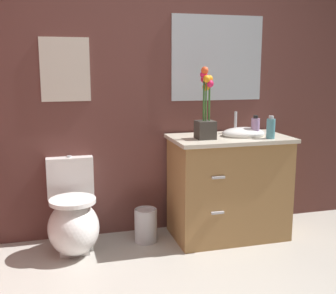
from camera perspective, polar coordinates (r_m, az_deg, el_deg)
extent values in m
cube|color=brown|center=(3.54, 0.72, 8.69)|extent=(4.36, 0.05, 2.50)
ellipsoid|color=white|center=(3.27, -12.64, -10.60)|extent=(0.38, 0.48, 0.40)
cube|color=white|center=(3.36, -12.60, -12.04)|extent=(0.22, 0.26, 0.18)
cube|color=white|center=(3.45, -13.10, -3.93)|extent=(0.36, 0.13, 0.32)
cylinder|color=white|center=(3.18, -12.78, -7.12)|extent=(0.34, 0.34, 0.03)
cylinder|color=#B7B7BC|center=(3.41, -13.21, -1.33)|extent=(0.04, 0.04, 0.02)
cube|color=#9E7242|center=(3.50, 8.13, -5.57)|extent=(0.90, 0.52, 0.80)
cube|color=beige|center=(3.40, 8.32, 1.16)|extent=(0.94, 0.56, 0.03)
ellipsoid|color=white|center=(3.45, 10.16, 1.82)|extent=(0.36, 0.26, 0.10)
cylinder|color=#B7B7BC|center=(3.58, 9.11, 3.32)|extent=(0.02, 0.02, 0.18)
cube|color=#B7B7BC|center=(3.13, 6.83, -4.12)|extent=(0.10, 0.02, 0.02)
cube|color=#B7B7BC|center=(3.21, 6.72, -8.83)|extent=(0.10, 0.02, 0.02)
cube|color=#38332D|center=(3.26, 5.05, 2.33)|extent=(0.14, 0.14, 0.14)
cylinder|color=#386B2D|center=(3.25, 5.55, 6.36)|extent=(0.01, 0.01, 0.32)
sphere|color=orange|center=(3.24, 5.60, 9.17)|extent=(0.06, 0.06, 0.06)
cylinder|color=#386B2D|center=(3.26, 5.12, 5.82)|extent=(0.01, 0.01, 0.26)
sphere|color=orange|center=(3.25, 5.16, 8.07)|extent=(0.06, 0.06, 0.06)
cylinder|color=#386B2D|center=(3.26, 4.89, 6.34)|extent=(0.01, 0.01, 0.31)
sphere|color=#E01E51|center=(3.25, 4.94, 9.09)|extent=(0.06, 0.06, 0.06)
cylinder|color=#386B2D|center=(3.23, 4.81, 6.63)|extent=(0.01, 0.01, 0.35)
sphere|color=#E01E51|center=(3.22, 4.86, 9.73)|extent=(0.06, 0.06, 0.06)
cylinder|color=#386B2D|center=(3.22, 4.93, 6.89)|extent=(0.01, 0.01, 0.38)
sphere|color=#EA4C23|center=(3.21, 4.99, 10.29)|extent=(0.06, 0.06, 0.06)
cylinder|color=#386B2D|center=(3.20, 5.20, 6.31)|extent=(0.01, 0.01, 0.32)
sphere|color=orange|center=(3.20, 5.25, 9.15)|extent=(0.06, 0.06, 0.06)
cylinder|color=#386B2D|center=(3.22, 5.66, 6.01)|extent=(0.01, 0.01, 0.28)
sphere|color=#E01E51|center=(3.21, 5.70, 8.52)|extent=(0.06, 0.06, 0.06)
cylinder|color=#B28CBF|center=(3.42, 11.72, 2.60)|extent=(0.07, 0.07, 0.15)
cylinder|color=black|center=(3.41, 11.77, 4.02)|extent=(0.04, 0.04, 0.02)
cylinder|color=teal|center=(3.36, 13.72, 2.42)|extent=(0.07, 0.07, 0.15)
cylinder|color=#B7B7BC|center=(3.35, 13.78, 3.92)|extent=(0.04, 0.04, 0.02)
cylinder|color=#B7B7BC|center=(3.43, -3.02, -10.60)|extent=(0.18, 0.18, 0.26)
torus|color=#B7B7BC|center=(3.38, -3.04, -8.47)|extent=(0.18, 0.18, 0.01)
cube|color=beige|center=(3.37, -13.73, 10.13)|extent=(0.37, 0.01, 0.48)
cube|color=#B2BCC6|center=(3.63, 6.70, 11.84)|extent=(0.80, 0.01, 0.70)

